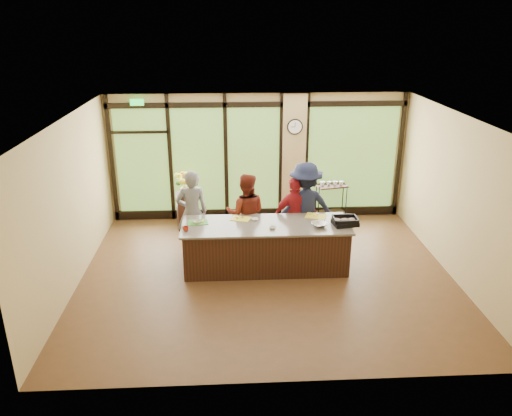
{
  "coord_description": "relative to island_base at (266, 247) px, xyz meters",
  "views": [
    {
      "loc": [
        -0.66,
        -8.41,
        4.62
      ],
      "look_at": [
        -0.18,
        0.4,
        1.22
      ],
      "focal_mm": 35.0,
      "sensor_mm": 36.0,
      "label": 1
    }
  ],
  "objects": [
    {
      "name": "flower_stand",
      "position": [
        -1.68,
        2.07,
        -0.02
      ],
      "size": [
        0.5,
        0.5,
        0.85
      ],
      "primitive_type": "cube",
      "rotation": [
        0.0,
        0.0,
        0.19
      ],
      "color": "black",
      "rests_on": "floor"
    },
    {
      "name": "cutting_board_right",
      "position": [
        1.02,
        0.35,
        0.49
      ],
      "size": [
        0.48,
        0.42,
        0.01
      ],
      "primitive_type": "cube",
      "rotation": [
        0.0,
        0.0,
        -0.36
      ],
      "color": "yellow",
      "rests_on": "countertop"
    },
    {
      "name": "flower_vase",
      "position": [
        -1.68,
        2.07,
        0.53
      ],
      "size": [
        0.25,
        0.25,
        0.25
      ],
      "primitive_type": "imported",
      "rotation": [
        0.0,
        0.0,
        -0.06
      ],
      "color": "#9A8454",
      "rests_on": "flower_stand"
    },
    {
      "name": "bar_cart",
      "position": [
        1.74,
        2.37,
        0.15
      ],
      "size": [
        0.79,
        0.55,
        0.98
      ],
      "rotation": [
        0.0,
        0.0,
        0.21
      ],
      "color": "black",
      "rests_on": "floor"
    },
    {
      "name": "prep_bowl_mid",
      "position": [
        0.11,
        -0.21,
        0.5
      ],
      "size": [
        0.14,
        0.14,
        0.04
      ],
      "primitive_type": "imported",
      "rotation": [
        0.0,
        0.0,
        -0.12
      ],
      "color": "silver",
      "rests_on": "countertop"
    },
    {
      "name": "cutting_board_center",
      "position": [
        -0.47,
        0.3,
        0.49
      ],
      "size": [
        0.43,
        0.38,
        0.01
      ],
      "primitive_type": "cube",
      "rotation": [
        0.0,
        0.0,
        -0.33
      ],
      "color": "yellow",
      "rests_on": "countertop"
    },
    {
      "name": "prep_bowl_far",
      "position": [
        -0.2,
        0.22,
        0.5
      ],
      "size": [
        0.16,
        0.16,
        0.03
      ],
      "primitive_type": "imported",
      "rotation": [
        0.0,
        0.0,
        0.27
      ],
      "color": "silver",
      "rests_on": "countertop"
    },
    {
      "name": "ceiling",
      "position": [
        0.0,
        -0.3,
        2.56
      ],
      "size": [
        7.0,
        7.0,
        0.0
      ],
      "primitive_type": "plane",
      "rotation": [
        3.14,
        0.0,
        0.0
      ],
      "color": "white",
      "rests_on": "back_wall"
    },
    {
      "name": "prep_bowl_near",
      "position": [
        -1.31,
        0.12,
        0.5
      ],
      "size": [
        0.16,
        0.16,
        0.05
      ],
      "primitive_type": "imported",
      "rotation": [
        0.0,
        0.0,
        -0.0
      ],
      "color": "silver",
      "rests_on": "countertop"
    },
    {
      "name": "countertop",
      "position": [
        0.0,
        0.0,
        0.46
      ],
      "size": [
        3.2,
        1.1,
        0.04
      ],
      "primitive_type": "cube",
      "color": "slate",
      "rests_on": "island_base"
    },
    {
      "name": "island_base",
      "position": [
        0.0,
        0.0,
        0.0
      ],
      "size": [
        3.1,
        1.0,
        0.88
      ],
      "primitive_type": "cube",
      "color": "black",
      "rests_on": "floor"
    },
    {
      "name": "red_ramekin",
      "position": [
        -1.5,
        -0.23,
        0.52
      ],
      "size": [
        0.12,
        0.12,
        0.09
      ],
      "primitive_type": "imported",
      "rotation": [
        0.0,
        0.0,
        0.07
      ],
      "color": "#9D250F",
      "rests_on": "countertop"
    },
    {
      "name": "cook_midright",
      "position": [
        0.65,
        0.7,
        0.37
      ],
      "size": [
        1.01,
        0.61,
        1.61
      ],
      "primitive_type": "imported",
      "rotation": [
        0.0,
        0.0,
        3.39
      ],
      "color": "maroon",
      "rests_on": "floor"
    },
    {
      "name": "floor",
      "position": [
        0.0,
        -0.3,
        -0.44
      ],
      "size": [
        7.0,
        7.0,
        0.0
      ],
      "primitive_type": "plane",
      "color": "#50351C",
      "rests_on": "ground"
    },
    {
      "name": "roasting_pan",
      "position": [
        1.5,
        -0.1,
        0.52
      ],
      "size": [
        0.5,
        0.42,
        0.08
      ],
      "primitive_type": "cube",
      "rotation": [
        0.0,
        0.0,
        0.15
      ],
      "color": "black",
      "rests_on": "countertop"
    },
    {
      "name": "back_wall",
      "position": [
        0.0,
        2.7,
        1.06
      ],
      "size": [
        7.0,
        0.0,
        7.0
      ],
      "primitive_type": "plane",
      "rotation": [
        1.57,
        0.0,
        0.0
      ],
      "color": "tan",
      "rests_on": "floor"
    },
    {
      "name": "cook_right",
      "position": [
        0.87,
        0.81,
        0.5
      ],
      "size": [
        1.32,
        0.91,
        1.89
      ],
      "primitive_type": "imported",
      "rotation": [
        0.0,
        0.0,
        3.32
      ],
      "color": "#181C35",
      "rests_on": "floor"
    },
    {
      "name": "cook_left",
      "position": [
        -1.45,
        0.77,
        0.45
      ],
      "size": [
        0.73,
        0.56,
        1.78
      ],
      "primitive_type": "imported",
      "rotation": [
        0.0,
        0.0,
        3.36
      ],
      "color": "slate",
      "rests_on": "floor"
    },
    {
      "name": "cook_midleft",
      "position": [
        -0.35,
        0.75,
        0.41
      ],
      "size": [
        0.89,
        0.73,
        1.7
      ],
      "primitive_type": "imported",
      "rotation": [
        0.0,
        0.0,
        3.03
      ],
      "color": "maroon",
      "rests_on": "floor"
    },
    {
      "name": "right_wall",
      "position": [
        3.5,
        -0.3,
        1.06
      ],
      "size": [
        0.0,
        6.0,
        6.0
      ],
      "primitive_type": "plane",
      "rotation": [
        1.57,
        0.0,
        -1.57
      ],
      "color": "tan",
      "rests_on": "floor"
    },
    {
      "name": "mixing_bowl",
      "position": [
        1.0,
        -0.15,
        0.52
      ],
      "size": [
        0.38,
        0.38,
        0.07
      ],
      "primitive_type": "imported",
      "rotation": [
        0.0,
        0.0,
        0.39
      ],
      "color": "silver",
      "rests_on": "countertop"
    },
    {
      "name": "wall_clock",
      "position": [
        0.85,
        2.57,
        1.81
      ],
      "size": [
        0.36,
        0.04,
        0.36
      ],
      "color": "black",
      "rests_on": "window_wall"
    },
    {
      "name": "cutting_board_left",
      "position": [
        -1.3,
        0.16,
        0.49
      ],
      "size": [
        0.41,
        0.33,
        0.01
      ],
      "primitive_type": "cube",
      "rotation": [
        0.0,
        0.0,
        0.13
      ],
      "color": "green",
      "rests_on": "countertop"
    },
    {
      "name": "left_wall",
      "position": [
        -3.5,
        -0.3,
        1.06
      ],
      "size": [
        0.0,
        6.0,
        6.0
      ],
      "primitive_type": "plane",
      "rotation": [
        1.57,
        0.0,
        1.57
      ],
      "color": "tan",
      "rests_on": "floor"
    },
    {
      "name": "window_wall",
      "position": [
        0.16,
        2.65,
        0.95
      ],
      "size": [
        6.9,
        0.12,
        3.0
      ],
      "color": "tan",
      "rests_on": "floor"
    }
  ]
}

